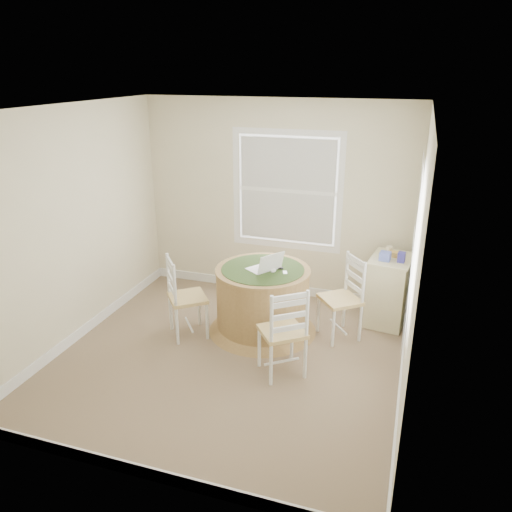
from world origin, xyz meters
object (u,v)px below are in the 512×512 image
(chair_near, at_px, (282,331))
(corner_chest, at_px, (388,290))
(chair_right, at_px, (340,299))
(round_table, at_px, (263,297))
(chair_left, at_px, (188,297))
(laptop, at_px, (265,267))

(chair_near, bearing_deg, corner_chest, -159.59)
(chair_near, height_order, chair_right, same)
(round_table, relative_size, corner_chest, 1.52)
(round_table, bearing_deg, chair_left, -173.32)
(chair_left, bearing_deg, round_table, -103.22)
(laptop, bearing_deg, round_table, -79.85)
(round_table, distance_m, chair_right, 0.89)
(round_table, bearing_deg, chair_right, -10.05)
(chair_right, height_order, laptop, laptop)
(laptop, bearing_deg, corner_chest, 151.27)
(chair_near, bearing_deg, round_table, -97.05)
(chair_left, xyz_separation_m, chair_right, (1.67, 0.49, 0.00))
(chair_near, distance_m, chair_right, 1.01)
(laptop, bearing_deg, chair_left, -32.35)
(round_table, height_order, corner_chest, corner_chest)
(chair_left, height_order, chair_near, same)
(laptop, bearing_deg, chair_right, 133.65)
(laptop, xyz_separation_m, corner_chest, (1.36, 0.69, -0.40))
(chair_left, height_order, corner_chest, chair_left)
(chair_right, height_order, corner_chest, chair_right)
(corner_chest, bearing_deg, laptop, -145.13)
(chair_near, xyz_separation_m, laptop, (-0.42, 0.77, 0.34))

